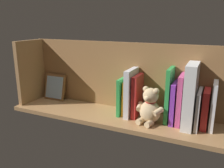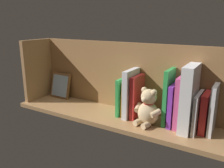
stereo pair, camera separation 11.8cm
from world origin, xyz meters
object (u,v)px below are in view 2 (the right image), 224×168
at_px(dictionary_thick_white, 189,98).
at_px(picture_frame_leaning, 60,85).
at_px(teddy_bear, 148,109).
at_px(book_0, 213,110).

height_order(dictionary_thick_white, picture_frame_leaning, dictionary_thick_white).
bearing_deg(picture_frame_leaning, teddy_bear, 171.45).
bearing_deg(dictionary_thick_white, picture_frame_leaning, -3.98).
height_order(book_0, dictionary_thick_white, dictionary_thick_white).
height_order(dictionary_thick_white, teddy_bear, dictionary_thick_white).
relative_size(dictionary_thick_white, picture_frame_leaning, 1.87).
xyz_separation_m(dictionary_thick_white, picture_frame_leaning, (0.81, -0.06, -0.07)).
bearing_deg(teddy_bear, dictionary_thick_white, -151.84).
relative_size(book_0, picture_frame_leaning, 1.36).
bearing_deg(dictionary_thick_white, teddy_bear, 12.59).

